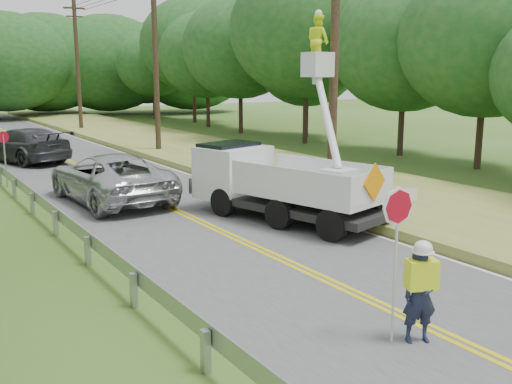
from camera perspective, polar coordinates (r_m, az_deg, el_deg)
ground at (r=11.00m, az=17.55°, el=-13.08°), size 140.00×140.00×0.00m
road at (r=22.19m, az=-11.19°, el=-0.26°), size 7.20×96.00×0.03m
guardrail at (r=21.88m, az=-21.96°, el=0.39°), size 0.18×48.00×0.77m
utility_poles at (r=26.60m, az=-3.79°, el=13.27°), size 1.60×43.30×10.00m
tall_grass_verge at (r=25.55m, az=3.77°, el=1.81°), size 7.00×96.00×0.30m
treeline_right at (r=39.07m, az=4.24°, el=14.22°), size 10.78×55.41×11.47m
flagger at (r=10.19m, az=15.77°, el=-9.02°), size 1.07×0.60×2.68m
bucket_truck at (r=18.42m, az=1.29°, el=2.17°), size 4.20×6.69×6.33m
suv_silver at (r=21.11m, az=-14.10°, el=1.40°), size 3.12×6.27×1.71m
suv_darkgrey at (r=31.92m, az=-21.88°, el=4.30°), size 4.31×6.43×1.73m
stop_sign_permanent at (r=25.13m, az=-23.45°, el=3.73°), size 0.47×0.15×2.24m
yard_sign at (r=19.38m, az=14.75°, el=-0.37°), size 0.55×0.22×0.83m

